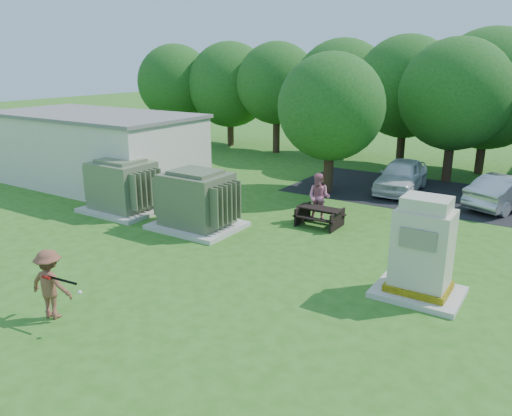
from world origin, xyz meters
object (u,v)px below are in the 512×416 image
Objects in this scene: car_silver_a at (508,192)px; car_white at (401,176)px; person_at_picnic at (319,197)px; transformer_right at (197,201)px; generator_cabinet at (422,253)px; transformer_left at (123,187)px; picnic_table at (320,214)px; batter at (50,284)px.

car_white is at bearing 17.89° from car_silver_a.
person_at_picnic is at bearing -105.94° from car_white.
generator_cabinet is (8.07, -1.08, 0.16)m from transformer_right.
person_at_picnic is at bearing 139.34° from generator_cabinet.
picnic_table is (7.26, 2.52, -0.55)m from transformer_left.
generator_cabinet is 9.71m from car_silver_a.
transformer_left is 7.60m from person_at_picnic.
transformer_left is 15.24m from car_silver_a.
generator_cabinet reaches higher than picnic_table.
generator_cabinet reaches higher than person_at_picnic.
person_at_picnic reaches higher than batter.
batter is at bearing -103.81° from picnic_table.
car_silver_a is (4.37, -0.30, -0.05)m from car_white.
car_white is at bearing 109.63° from generator_cabinet.
batter is 16.01m from car_white.
transformer_right is 1.81× the size of batter.
generator_cabinet reaches higher than car_silver_a.
transformer_right is at bearing -140.50° from person_at_picnic.
transformer_right reaches higher than batter.
generator_cabinet is 8.88m from batter.
car_silver_a is (7.61, 15.38, -0.14)m from batter.
car_silver_a is at bearing -7.78° from car_white.
batter is at bearing -79.39° from transformer_right.
generator_cabinet is (11.77, -1.08, 0.16)m from transformer_left.
car_white is (8.21, 8.89, -0.24)m from transformer_left.
generator_cabinet is at bearing -38.60° from picnic_table.
picnic_table is 0.95× the size of batter.
person_at_picnic is (3.26, 3.05, -0.08)m from transformer_right.
picnic_table is at bearing 141.40° from generator_cabinet.
batter reaches higher than car_silver_a.
picnic_table is at bearing -64.06° from person_at_picnic.
batter is (-6.80, -5.71, -0.30)m from generator_cabinet.
person_at_picnic is (-4.81, 4.13, -0.24)m from generator_cabinet.
transformer_right is 9.97m from car_white.
transformer_left reaches higher than batter.
person_at_picnic is at bearing -113.30° from batter.
transformer_left is 1.69× the size of person_at_picnic.
car_silver_a is at bearing 40.85° from person_at_picnic.
person_at_picnic is (-0.30, 0.53, 0.47)m from picnic_table.
transformer_right is at bearing 0.00° from transformer_left.
car_white is (4.51, 8.89, -0.24)m from transformer_right.
transformer_left reaches higher than picnic_table.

